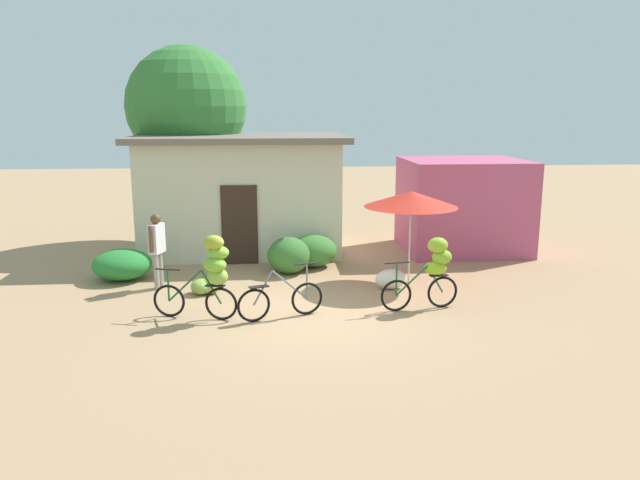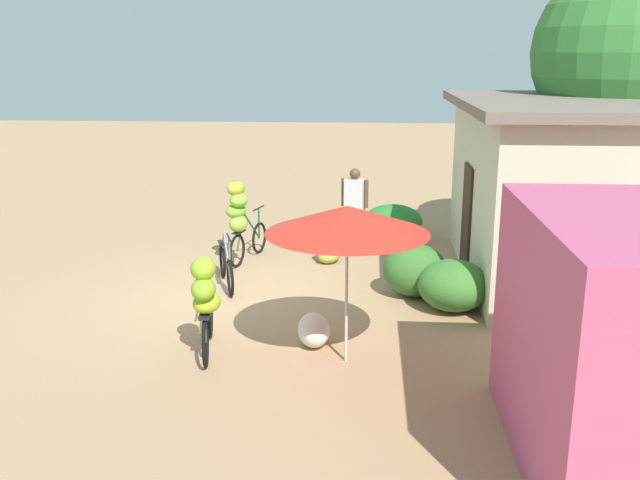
% 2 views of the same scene
% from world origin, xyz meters
% --- Properties ---
extents(ground_plane, '(60.00, 60.00, 0.00)m').
position_xyz_m(ground_plane, '(0.00, 0.00, 0.00)').
color(ground_plane, tan).
extents(building_low, '(5.68, 3.63, 3.15)m').
position_xyz_m(building_low, '(-1.50, 5.60, 1.59)').
color(building_low, beige).
rests_on(building_low, ground).
extents(tree_behind_building, '(3.41, 3.41, 5.62)m').
position_xyz_m(tree_behind_building, '(-3.07, 6.98, 3.90)').
color(tree_behind_building, brown).
rests_on(tree_behind_building, ground).
extents(hedge_bush_front_left, '(1.34, 1.29, 0.70)m').
position_xyz_m(hedge_bush_front_left, '(-4.14, 2.80, 0.35)').
color(hedge_bush_front_left, '#298032').
rests_on(hedge_bush_front_left, ground).
extents(hedge_bush_front_right, '(1.01, 1.05, 0.87)m').
position_xyz_m(hedge_bush_front_right, '(-0.31, 3.05, 0.43)').
color(hedge_bush_front_right, '#376F2E').
rests_on(hedge_bush_front_right, ground).
extents(hedge_bush_mid, '(1.17, 1.11, 0.79)m').
position_xyz_m(hedge_bush_mid, '(0.32, 3.61, 0.40)').
color(hedge_bush_mid, '#3B772F').
rests_on(hedge_bush_mid, ground).
extents(market_umbrella, '(2.07, 2.07, 2.08)m').
position_xyz_m(market_umbrella, '(2.37, 2.00, 1.91)').
color(market_umbrella, beige).
rests_on(market_umbrella, ground).
extents(bicycle_leftmost, '(1.61, 0.63, 1.62)m').
position_xyz_m(bicycle_leftmost, '(-1.82, -0.14, 0.96)').
color(bicycle_leftmost, black).
rests_on(bicycle_leftmost, ground).
extents(bicycle_near_pile, '(1.62, 0.58, 1.02)m').
position_xyz_m(bicycle_near_pile, '(-0.55, -0.17, 0.35)').
color(bicycle_near_pile, black).
rests_on(bicycle_near_pile, ground).
extents(bicycle_center_loaded, '(1.59, 0.43, 1.42)m').
position_xyz_m(bicycle_center_loaded, '(2.42, 0.18, 0.84)').
color(bicycle_center_loaded, black).
rests_on(bicycle_center_loaded, ground).
extents(banana_pile_on_ground, '(0.69, 0.57, 0.35)m').
position_xyz_m(banana_pile_on_ground, '(-2.13, 1.51, 0.16)').
color(banana_pile_on_ground, '#75AB3B').
rests_on(banana_pile_on_ground, ground).
extents(produce_sack, '(0.76, 0.54, 0.44)m').
position_xyz_m(produce_sack, '(1.87, 1.54, 0.22)').
color(produce_sack, silver).
rests_on(produce_sack, ground).
extents(person_vendor, '(0.32, 0.55, 1.66)m').
position_xyz_m(person_vendor, '(-3.17, 1.98, 1.01)').
color(person_vendor, gray).
rests_on(person_vendor, ground).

